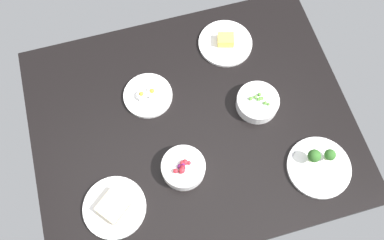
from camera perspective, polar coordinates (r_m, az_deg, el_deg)
name	(u,v)px	position (r cm, az deg, el deg)	size (l,w,h in cm)	color
dining_table	(192,124)	(158.69, 0.00, -0.56)	(118.24, 95.23, 4.00)	black
plate_sandwich	(114,207)	(148.66, -10.48, -11.52)	(21.67, 21.67, 4.68)	white
bowl_peas	(257,102)	(159.07, 8.83, 2.47)	(15.97, 15.97, 6.20)	white
plate_eggs	(148,95)	(160.98, -6.00, 3.38)	(18.61, 18.61, 4.83)	white
plate_cheese	(225,43)	(172.37, 4.55, 10.41)	(21.60, 21.60, 4.84)	white
bowl_berries	(183,168)	(148.08, -1.19, -6.47)	(15.64, 15.64, 6.90)	white
plate_broccoli	(319,165)	(156.18, 16.86, -5.91)	(22.76, 22.76, 8.39)	white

